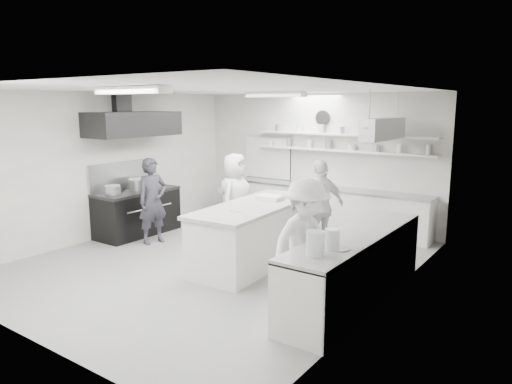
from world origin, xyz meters
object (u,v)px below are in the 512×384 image
Objects in this scene: back_counter at (319,207)px; cook_back at (230,194)px; stove at (137,213)px; prep_island at (255,235)px; right_counter at (355,269)px; cook_stove at (153,201)px.

cook_back is (-1.78, -1.00, 0.26)m from back_counter.
stove is 1.26× the size of cook_back.
stove is 0.36× the size of back_counter.
prep_island reaches higher than back_counter.
back_counter is 2.06m from cook_back.
cook_back is at bearing 57.96° from stove.
back_counter is at bearing -163.20° from cook_back.
back_counter is at bearing 124.65° from right_counter.
cook_back reaches higher than back_counter.
cook_back is (-4.13, 2.40, 0.25)m from right_counter.
stove is at bearing 84.42° from cook_stove.
back_counter is 1.85× the size of prep_island.
cook_back is at bearing 133.24° from prep_island.
back_counter is 1.52× the size of right_counter.
prep_island is at bearing 165.77° from right_counter.
cook_stove is at bearing -179.37° from prep_island.
cook_back is at bearing 149.86° from right_counter.
prep_island is (0.23, -2.86, 0.04)m from back_counter.
prep_island is at bearing -72.90° from cook_stove.
cook_stove reaches higher than back_counter.
cook_back is (0.35, 2.05, -0.14)m from cook_stove.
prep_island is 1.58× the size of cook_stove.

